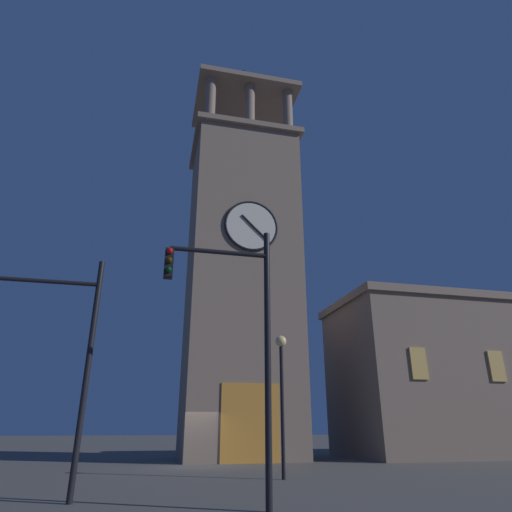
{
  "coord_description": "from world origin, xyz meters",
  "views": [
    {
      "loc": [
        2.4,
        23.22,
        1.71
      ],
      "look_at": [
        -3.95,
        -4.18,
        12.75
      ],
      "focal_mm": 30.82,
      "sensor_mm": 36.0,
      "label": 1
    }
  ],
  "objects": [
    {
      "name": "ground_plane",
      "position": [
        0.0,
        0.0,
        0.0
      ],
      "size": [
        200.0,
        200.0,
        0.0
      ],
      "primitive_type": "plane",
      "color": "#56544F"
    },
    {
      "name": "traffic_signal_far",
      "position": [
        0.41,
        12.65,
        4.21
      ],
      "size": [
        2.74,
        0.41,
        6.65
      ],
      "color": "black",
      "rests_on": "ground_plane"
    },
    {
      "name": "traffic_signal_near",
      "position": [
        5.51,
        10.51,
        4.09
      ],
      "size": [
        4.57,
        0.41,
        6.23
      ],
      "color": "black",
      "rests_on": "ground_plane"
    },
    {
      "name": "street_lamp",
      "position": [
        -2.5,
        6.48,
        3.58
      ],
      "size": [
        0.44,
        0.44,
        5.13
      ],
      "color": "black",
      "rests_on": "ground_plane"
    },
    {
      "name": "clocktower",
      "position": [
        -2.94,
        -4.16,
        11.23
      ],
      "size": [
        7.5,
        6.65,
        29.01
      ],
      "color": "gray",
      "rests_on": "ground_plane"
    },
    {
      "name": "adjacent_wing_building",
      "position": [
        -20.36,
        -3.71,
        4.97
      ],
      "size": [
        21.3,
        8.27,
        9.9
      ],
      "color": "gray",
      "rests_on": "ground_plane"
    }
  ]
}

